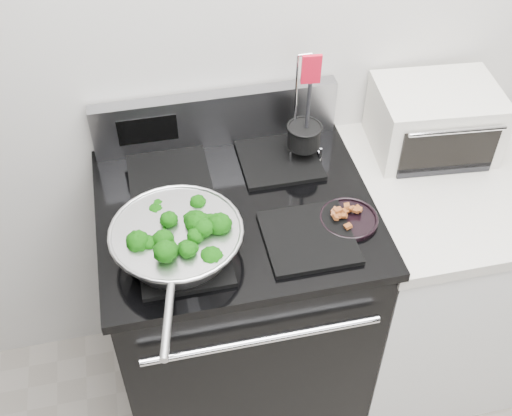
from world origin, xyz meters
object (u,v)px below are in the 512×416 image
object	(u,v)px
gas_range	(238,304)
bacon_plate	(349,216)
toaster_oven	(434,120)
skillet	(177,239)
utensil_holder	(304,141)

from	to	relation	value
gas_range	bacon_plate	distance (m)	0.58
toaster_oven	skillet	bearing A→B (deg)	-154.70
gas_range	skillet	distance (m)	0.57
utensil_holder	toaster_oven	world-z (taller)	utensil_holder
bacon_plate	utensil_holder	xyz separation A→B (m)	(-0.05, 0.29, 0.05)
utensil_holder	skillet	bearing A→B (deg)	-138.21
bacon_plate	toaster_oven	world-z (taller)	toaster_oven
gas_range	toaster_oven	distance (m)	0.88
bacon_plate	toaster_oven	xyz separation A→B (m)	(0.37, 0.30, 0.06)
gas_range	bacon_plate	xyz separation A→B (m)	(0.30, -0.13, 0.48)
skillet	toaster_oven	xyz separation A→B (m)	(0.85, 0.32, 0.02)
skillet	toaster_oven	distance (m)	0.91
gas_range	utensil_holder	bearing A→B (deg)	33.57
gas_range	toaster_oven	size ratio (longest dim) A/B	2.88
skillet	toaster_oven	bearing A→B (deg)	31.58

